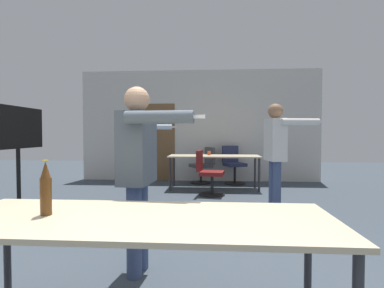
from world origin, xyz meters
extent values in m
cube|color=beige|center=(0.00, 6.46, 1.46)|extent=(6.32, 0.10, 2.93)
cube|color=brown|center=(-1.10, 6.41, 1.02)|extent=(0.90, 0.02, 2.05)
cube|color=#C6B793|center=(-0.06, 0.21, 0.74)|extent=(2.27, 0.82, 0.03)
cylinder|color=#2D2D33|center=(-1.14, 0.56, 0.36)|extent=(0.05, 0.05, 0.73)
cylinder|color=#2D2D33|center=(1.01, 0.56, 0.36)|extent=(0.05, 0.05, 0.73)
cube|color=#C6B793|center=(0.40, 5.28, 0.74)|extent=(2.04, 0.74, 0.03)
cylinder|color=#2D2D33|center=(-0.57, 4.96, 0.36)|extent=(0.05, 0.05, 0.73)
cylinder|color=#2D2D33|center=(1.36, 4.96, 0.36)|extent=(0.05, 0.05, 0.73)
cylinder|color=#2D2D33|center=(-0.57, 5.59, 0.36)|extent=(0.05, 0.05, 0.73)
cylinder|color=#2D2D33|center=(1.36, 5.59, 0.36)|extent=(0.05, 0.05, 0.73)
cube|color=black|center=(-2.61, 2.87, 0.01)|extent=(0.44, 0.56, 0.03)
cylinder|color=black|center=(-2.61, 2.87, 0.52)|extent=(0.06, 0.06, 0.99)
cube|color=black|center=(-2.61, 2.87, 1.34)|extent=(0.04, 1.25, 0.65)
cube|color=#14331E|center=(-2.63, 2.87, 1.34)|extent=(0.01, 1.15, 0.57)
cylinder|color=#3D4C75|center=(1.31, 3.29, 0.41)|extent=(0.13, 0.13, 0.83)
cylinder|color=#3D4C75|center=(1.34, 3.12, 0.41)|extent=(0.13, 0.13, 0.83)
cube|color=silver|center=(1.33, 3.20, 1.16)|extent=(0.29, 0.44, 0.65)
sphere|color=#936B4C|center=(1.33, 3.20, 1.60)|extent=(0.23, 0.23, 0.23)
cylinder|color=silver|center=(1.29, 3.46, 1.14)|extent=(0.10, 0.10, 0.56)
cylinder|color=silver|center=(1.65, 2.99, 1.42)|extent=(0.57, 0.19, 0.10)
cube|color=white|center=(1.95, 3.04, 1.42)|extent=(0.12, 0.05, 0.03)
cylinder|color=#3D4C75|center=(-0.30, 1.19, 0.40)|extent=(0.13, 0.13, 0.80)
cylinder|color=#3D4C75|center=(-0.31, 1.01, 0.40)|extent=(0.13, 0.13, 0.80)
cube|color=#4C5660|center=(-0.30, 1.10, 1.12)|extent=(0.28, 0.45, 0.63)
sphere|color=tan|center=(-0.30, 1.10, 1.55)|extent=(0.22, 0.22, 0.22)
cylinder|color=#4C5660|center=(-0.28, 1.37, 1.10)|extent=(0.10, 0.10, 0.55)
cylinder|color=#4C5660|center=(-0.06, 0.81, 1.37)|extent=(0.55, 0.15, 0.10)
cube|color=white|center=(0.25, 0.78, 1.37)|extent=(0.12, 0.05, 0.03)
cylinder|color=slate|center=(-1.03, 4.45, 0.40)|extent=(0.13, 0.13, 0.80)
cylinder|color=slate|center=(-1.00, 4.28, 0.40)|extent=(0.13, 0.13, 0.80)
cube|color=silver|center=(-1.02, 4.36, 1.12)|extent=(0.31, 0.45, 0.63)
sphere|color=#DBAD89|center=(-1.02, 4.36, 1.55)|extent=(0.22, 0.22, 0.22)
cylinder|color=silver|center=(-1.07, 4.61, 1.10)|extent=(0.10, 0.10, 0.55)
cylinder|color=silver|center=(-0.69, 4.17, 1.38)|extent=(0.56, 0.21, 0.10)
cube|color=white|center=(-0.40, 4.24, 1.38)|extent=(0.12, 0.06, 0.03)
cylinder|color=black|center=(0.35, 4.55, 0.01)|extent=(0.52, 0.52, 0.03)
cylinder|color=black|center=(0.35, 4.55, 0.22)|extent=(0.06, 0.06, 0.38)
cube|color=maroon|center=(0.35, 4.55, 0.45)|extent=(0.52, 0.52, 0.08)
cube|color=maroon|center=(0.09, 4.59, 0.70)|extent=(0.12, 0.44, 0.42)
cylinder|color=black|center=(0.06, 6.02, 0.01)|extent=(0.52, 0.52, 0.03)
cylinder|color=black|center=(0.06, 6.02, 0.22)|extent=(0.06, 0.06, 0.37)
cube|color=#4C4C51|center=(0.06, 6.02, 0.44)|extent=(0.63, 0.63, 0.08)
cube|color=#4C4C51|center=(0.29, 6.15, 0.69)|extent=(0.27, 0.41, 0.42)
cylinder|color=black|center=(0.91, 5.97, 0.01)|extent=(0.52, 0.52, 0.03)
cylinder|color=black|center=(0.91, 5.97, 0.24)|extent=(0.06, 0.06, 0.41)
cube|color=navy|center=(0.91, 5.97, 0.48)|extent=(0.60, 0.60, 0.08)
cube|color=navy|center=(0.81, 6.21, 0.73)|extent=(0.43, 0.23, 0.42)
cylinder|color=#563314|center=(-0.63, 0.21, 0.87)|extent=(0.07, 0.07, 0.22)
cone|color=#563314|center=(-0.63, 0.21, 1.03)|extent=(0.06, 0.06, 0.10)
cylinder|color=gold|center=(-0.63, 0.21, 1.08)|extent=(0.03, 0.03, 0.01)
cylinder|color=#E05123|center=(0.28, 5.40, 0.80)|extent=(0.08, 0.08, 0.09)
camera|label=1|loc=(0.36, -1.50, 1.24)|focal=28.00mm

